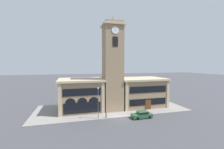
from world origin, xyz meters
name	(u,v)px	position (x,y,z in m)	size (l,w,h in m)	color
ground_plane	(120,118)	(0.00, 0.00, 0.00)	(300.00, 300.00, 0.00)	#424247
sidewalk_kerb	(111,108)	(0.00, 7.02, 0.07)	(36.69, 14.04, 0.15)	gray
clock_tower	(113,67)	(0.00, 5.68, 10.67)	(5.08, 5.08, 22.45)	#937A5B
town_hall_left_wing	(81,94)	(-7.47, 7.73, 3.87)	(10.66, 9.25, 7.69)	#937A5B
town_hall_right_wing	(140,92)	(8.42, 7.74, 3.80)	(12.55, 9.25, 7.54)	#937A5B
parked_car_near	(142,114)	(4.48, -1.19, 0.75)	(4.33, 1.89, 1.44)	#285633
street_lamp	(98,99)	(-4.52, 0.33, 4.32)	(0.36, 0.36, 6.45)	#4C4C51
bollard	(106,115)	(-2.83, 0.58, 0.67)	(0.18, 0.18, 1.06)	black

